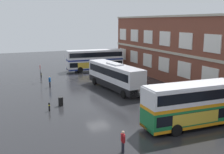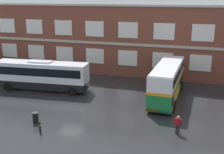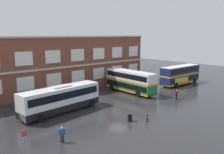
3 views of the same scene
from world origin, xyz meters
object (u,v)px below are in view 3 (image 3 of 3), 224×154
waiting_passenger (62,134)px  bus_stand_flag (25,142)px  second_passenger (177,94)px  station_litter_bin (130,117)px  touring_coach (61,99)px  double_decker_far (180,75)px  double_decker_middle (130,81)px  safety_bollard_west (147,118)px

waiting_passenger → bus_stand_flag: bearing=-169.7°
bus_stand_flag → second_passenger: bearing=4.5°
station_litter_bin → touring_coach: bearing=117.6°
double_decker_far → touring_coach: (-28.83, 0.66, -0.24)m
double_decker_far → station_litter_bin: (-24.22, -8.16, -1.63)m
double_decker_far → bus_stand_flag: 38.58m
double_decker_middle → second_passenger: size_ratio=6.51×
touring_coach → second_passenger: bearing=-21.7°
double_decker_middle → touring_coach: 15.73m
double_decker_middle → safety_bollard_west: 15.55m
second_passenger → safety_bollard_west: size_ratio=1.79×
second_passenger → station_litter_bin: second_passenger is taller
double_decker_middle → double_decker_far: size_ratio=1.00×
waiting_passenger → bus_stand_flag: 4.17m
touring_coach → waiting_passenger: (-4.76, -8.38, -0.98)m
second_passenger → bus_stand_flag: bus_stand_flag is taller
double_decker_far → touring_coach: bearing=178.7°
touring_coach → station_litter_bin: 10.05m
touring_coach → waiting_passenger: 9.68m
double_decker_middle → station_litter_bin: double_decker_middle is taller
double_decker_far → touring_coach: 28.84m
safety_bollard_west → touring_coach: bearing=120.3°
double_decker_far → second_passenger: (-11.15, -6.37, -1.22)m
touring_coach → safety_bollard_west: bearing=-59.7°
bus_stand_flag → safety_bollard_west: 14.97m
double_decker_far → bus_stand_flag: bearing=-167.3°
touring_coach → second_passenger: size_ratio=7.18×
second_passenger → safety_bollard_west: second_passenger is taller
waiting_passenger → double_decker_middle: bearing=26.4°
double_decker_middle → waiting_passenger: size_ratio=6.51×
bus_stand_flag → double_decker_middle: bearing=24.0°
touring_coach → waiting_passenger: size_ratio=7.18×
bus_stand_flag → waiting_passenger: bearing=10.3°
double_decker_far → safety_bollard_west: (-22.77, -9.74, -1.66)m
touring_coach → station_litter_bin: size_ratio=11.84×
double_decker_middle → waiting_passenger: 22.80m
double_decker_far → safety_bollard_west: bearing=-156.8°
waiting_passenger → second_passenger: same height
double_decker_far → station_litter_bin: size_ratio=10.73×
waiting_passenger → second_passenger: size_ratio=1.00×
bus_stand_flag → safety_bollard_west: bus_stand_flag is taller
double_decker_middle → bus_stand_flag: double_decker_middle is taller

